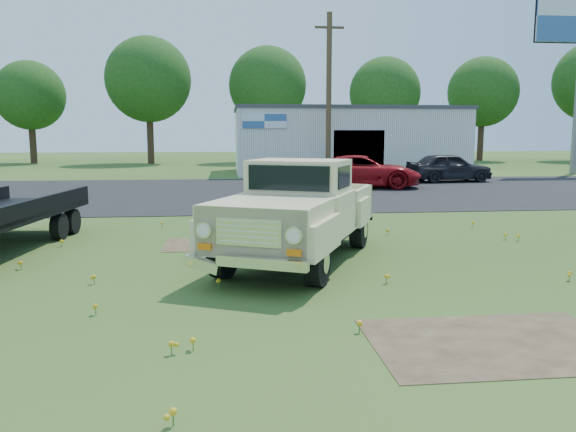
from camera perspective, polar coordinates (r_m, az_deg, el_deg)
The scene contains 14 objects.
ground at distance 9.59m, azimuth 4.05°, elevation -6.69°, with size 140.00×140.00×0.00m, color #284A17.
asphalt_lot at distance 24.29m, azimuth -2.28°, elevation 2.47°, with size 90.00×14.00×0.02m, color black.
dirt_patch_a at distance 7.32m, azimuth 20.37°, elevation -12.03°, with size 3.00×2.00×0.01m, color #443224.
dirt_patch_b at distance 12.85m, azimuth -7.60°, elevation -2.87°, with size 2.20×1.60×0.01m, color #443224.
commercial_building at distance 36.91m, azimuth 5.79°, elevation 7.70°, with size 14.20×8.20×4.15m.
utility_pole_mid at distance 31.69m, azimuth 4.16°, elevation 12.15°, with size 1.60×0.30×9.00m.
treeline_b at distance 52.80m, azimuth -24.75°, elevation 11.05°, with size 5.76×5.76×8.57m.
treeline_c at distance 49.22m, azimuth -14.00°, elevation 13.29°, with size 7.04×7.04×10.47m.
treeline_d at distance 49.92m, azimuth -2.07°, elevation 13.09°, with size 6.72×6.72×10.00m.
treeline_e at distance 50.14m, azimuth 9.81°, elevation 12.22°, with size 6.08×6.08×9.04m.
treeline_f at distance 56.00m, azimuth 19.18°, elevation 11.80°, with size 6.40×6.40×9.52m.
vintage_pickup_truck at distance 10.94m, azimuth 1.14°, elevation 0.55°, with size 2.14×5.51×2.00m, color beige, non-canonical shape.
red_pickup at distance 26.33m, azimuth 7.60°, elevation 4.48°, with size 2.47×5.35×1.49m, color maroon.
dark_sedan at distance 30.40m, azimuth 16.02°, elevation 4.74°, with size 1.76×4.38×1.49m, color black.
Camera 1 is at (-1.68, -9.11, 2.48)m, focal length 35.00 mm.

